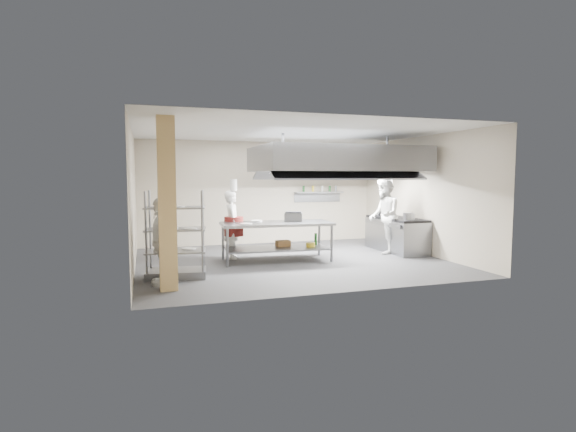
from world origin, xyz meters
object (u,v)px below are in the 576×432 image
object	(u,v)px
chef_plating	(161,241)
stockpot	(408,216)
pass_rack	(176,234)
chef_head	(232,225)
island	(277,242)
chef_line	(384,216)
griddle	(293,217)
cooking_range	(396,235)

from	to	relation	value
chef_plating	stockpot	bearing A→B (deg)	103.47
pass_rack	chef_plating	distance (m)	0.61
chef_head	island	bearing A→B (deg)	-118.19
chef_line	stockpot	bearing A→B (deg)	61.01
pass_rack	chef_line	world-z (taller)	chef_line
island	chef_head	bearing A→B (deg)	148.77
chef_line	griddle	xyz separation A→B (m)	(-2.49, -0.07, 0.04)
pass_rack	griddle	bearing A→B (deg)	30.88
pass_rack	chef_head	world-z (taller)	pass_rack
cooking_range	chef_plating	bearing A→B (deg)	-162.10
island	pass_rack	bearing A→B (deg)	-152.33
cooking_range	griddle	size ratio (longest dim) A/B	4.75
chef_head	chef_plating	distance (m)	2.83
chef_plating	griddle	world-z (taller)	chef_plating
pass_rack	chef_line	distance (m)	5.45
cooking_range	chef_plating	xyz separation A→B (m)	(-6.08, -1.96, 0.38)
chef_plating	griddle	size ratio (longest dim) A/B	3.80
island	stockpot	world-z (taller)	stockpot
island	cooking_range	world-z (taller)	island
island	chef_line	size ratio (longest dim) A/B	1.32
stockpot	chef_plating	bearing A→B (deg)	-168.07
pass_rack	chef_plating	bearing A→B (deg)	-110.84
chef_line	griddle	distance (m)	2.49
cooking_range	chef_plating	size ratio (longest dim) A/B	1.25
pass_rack	chef_line	bearing A→B (deg)	21.42
pass_rack	griddle	distance (m)	3.06
griddle	stockpot	world-z (taller)	griddle
chef_head	griddle	world-z (taller)	chef_head
chef_head	pass_rack	bearing A→B (deg)	146.21
stockpot	griddle	bearing A→B (deg)	171.16
chef_line	stockpot	distance (m)	0.64
island	griddle	distance (m)	0.73
pass_rack	stockpot	distance (m)	5.74
stockpot	chef_head	bearing A→B (deg)	167.12
griddle	stockpot	bearing A→B (deg)	12.00
cooking_range	chef_plating	world-z (taller)	chef_plating
cooking_range	stockpot	xyz separation A→B (m)	(-0.10, -0.70, 0.57)
pass_rack	chef_head	xyz separation A→B (m)	(1.44, 1.70, -0.03)
cooking_range	stockpot	world-z (taller)	stockpot
cooking_range	chef_head	distance (m)	4.37
chef_line	stockpot	xyz separation A→B (m)	(0.38, -0.52, 0.02)
chef_line	cooking_range	bearing A→B (deg)	135.44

